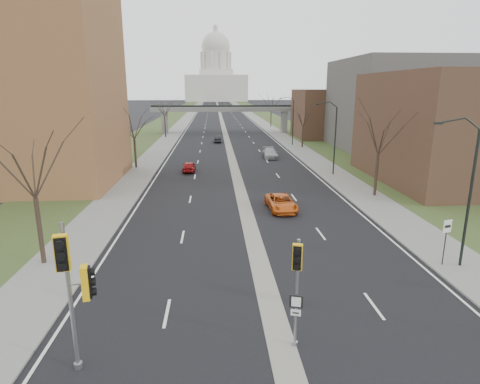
{
  "coord_description": "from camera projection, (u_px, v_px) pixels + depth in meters",
  "views": [
    {
      "loc": [
        -2.65,
        -15.02,
        10.31
      ],
      "look_at": [
        -1.03,
        9.78,
        3.84
      ],
      "focal_mm": 30.0,
      "sensor_mm": 36.0,
      "label": 1
    }
  ],
  "objects": [
    {
      "name": "signal_pole_median",
      "position": [
        297.0,
        276.0,
        15.5
      ],
      "size": [
        0.62,
        0.78,
        4.67
      ],
      "rotation": [
        0.0,
        0.0,
        -0.28
      ],
      "color": "gray",
      "rests_on": "ground"
    },
    {
      "name": "ground",
      "position": [
        279.0,
        335.0,
        17.27
      ],
      "size": [
        700.0,
        700.0,
        0.0
      ],
      "primitive_type": "plane",
      "color": "black",
      "rests_on": "ground"
    },
    {
      "name": "commercial_block_mid",
      "position": [
        396.0,
        105.0,
        67.36
      ],
      "size": [
        18.0,
        22.0,
        15.0
      ],
      "primitive_type": "cube",
      "color": "#4F4C48",
      "rests_on": "ground"
    },
    {
      "name": "tree_left_a",
      "position": [
        30.0,
        155.0,
        22.51
      ],
      "size": [
        7.2,
        7.2,
        9.4
      ],
      "color": "#382B21",
      "rests_on": "sidewalk_left"
    },
    {
      "name": "tree_left_c",
      "position": [
        164.0,
        104.0,
        84.21
      ],
      "size": [
        7.65,
        7.65,
        9.99
      ],
      "color": "#382B21",
      "rests_on": "sidewalk_left"
    },
    {
      "name": "streetlight_far",
      "position": [
        289.0,
        107.0,
        72.22
      ],
      "size": [
        2.61,
        0.2,
        8.7
      ],
      "color": "black",
      "rests_on": "sidewalk_right"
    },
    {
      "name": "tree_right_a",
      "position": [
        380.0,
        128.0,
        37.66
      ],
      "size": [
        7.2,
        7.2,
        9.4
      ],
      "color": "#382B21",
      "rests_on": "sidewalk_right"
    },
    {
      "name": "car_right_near",
      "position": [
        281.0,
        203.0,
        34.78
      ],
      "size": [
        2.47,
        4.91,
        1.33
      ],
      "primitive_type": "imported",
      "rotation": [
        0.0,
        0.0,
        0.06
      ],
      "color": "#D15A16",
      "rests_on": "ground"
    },
    {
      "name": "speed_limit_sign",
      "position": [
        446.0,
        234.0,
        23.38
      ],
      "size": [
        0.59,
        0.2,
        2.8
      ],
      "rotation": [
        0.0,
        0.0,
        0.28
      ],
      "color": "black",
      "rests_on": "sidewalk_right"
    },
    {
      "name": "signal_pole_left",
      "position": [
        73.0,
        278.0,
        14.12
      ],
      "size": [
        0.98,
        1.21,
        5.83
      ],
      "rotation": [
        0.0,
        0.0,
        0.21
      ],
      "color": "gray",
      "rests_on": "ground"
    },
    {
      "name": "sidewalk_right",
      "position": [
        250.0,
        114.0,
        162.87
      ],
      "size": [
        4.0,
        600.0,
        0.12
      ],
      "primitive_type": "cube",
      "color": "gray",
      "rests_on": "ground"
    },
    {
      "name": "capitol",
      "position": [
        216.0,
        77.0,
        321.63
      ],
      "size": [
        48.0,
        42.0,
        55.75
      ],
      "color": "beige",
      "rests_on": "ground"
    },
    {
      "name": "car_left_near",
      "position": [
        189.0,
        166.0,
        50.8
      ],
      "size": [
        1.6,
        3.88,
        1.31
      ],
      "primitive_type": "imported",
      "rotation": [
        0.0,
        0.0,
        3.13
      ],
      "color": "maroon",
      "rests_on": "ground"
    },
    {
      "name": "commercial_block_near",
      "position": [
        455.0,
        128.0,
        44.31
      ],
      "size": [
        16.0,
        20.0,
        12.0
      ],
      "primitive_type": "cube",
      "color": "#533526",
      "rests_on": "ground"
    },
    {
      "name": "car_left_far",
      "position": [
        217.0,
        139.0,
        78.19
      ],
      "size": [
        1.52,
        3.88,
        1.26
      ],
      "primitive_type": "imported",
      "rotation": [
        0.0,
        0.0,
        3.19
      ],
      "color": "black",
      "rests_on": "ground"
    },
    {
      "name": "grass_verge_right",
      "position": [
        264.0,
        114.0,
        163.25
      ],
      "size": [
        8.0,
        600.0,
        0.1
      ],
      "primitive_type": "cube",
      "color": "#2D421E",
      "rests_on": "ground"
    },
    {
      "name": "tree_right_b",
      "position": [
        303.0,
        115.0,
        69.74
      ],
      "size": [
        6.3,
        6.3,
        8.22
      ],
      "color": "#382B21",
      "rests_on": "sidewalk_right"
    },
    {
      "name": "commercial_block_far",
      "position": [
        330.0,
        114.0,
        85.0
      ],
      "size": [
        14.0,
        14.0,
        10.0
      ],
      "primitive_type": "cube",
      "color": "#533526",
      "rests_on": "ground"
    },
    {
      "name": "streetlight_mid",
      "position": [
        330.0,
        117.0,
        47.11
      ],
      "size": [
        2.61,
        0.2,
        8.7
      ],
      "color": "black",
      "rests_on": "sidewalk_right"
    },
    {
      "name": "pedestrian_bridge",
      "position": [
        225.0,
        112.0,
        93.31
      ],
      "size": [
        34.0,
        3.0,
        6.45
      ],
      "color": "slate",
      "rests_on": "ground"
    },
    {
      "name": "car_right_mid",
      "position": [
        270.0,
        153.0,
        60.84
      ],
      "size": [
        2.11,
        4.99,
        1.44
      ],
      "primitive_type": "imported",
      "rotation": [
        0.0,
        0.0,
        -0.02
      ],
      "color": "#9F9FA6",
      "rests_on": "ground"
    },
    {
      "name": "tree_right_c",
      "position": [
        271.0,
        100.0,
        108.06
      ],
      "size": [
        7.65,
        7.65,
        9.99
      ],
      "color": "#382B21",
      "rests_on": "sidewalk_right"
    },
    {
      "name": "grass_verge_left",
      "position": [
        175.0,
        114.0,
        160.99
      ],
      "size": [
        8.0,
        600.0,
        0.1
      ],
      "primitive_type": "cube",
      "color": "#2D421E",
      "rests_on": "ground"
    },
    {
      "name": "sidewalk_left",
      "position": [
        190.0,
        114.0,
        161.36
      ],
      "size": [
        4.0,
        600.0,
        0.12
      ],
      "primitive_type": "cube",
      "color": "gray",
      "rests_on": "ground"
    },
    {
      "name": "road_surface",
      "position": [
        220.0,
        114.0,
        162.13
      ],
      "size": [
        20.0,
        600.0,
        0.01
      ],
      "primitive_type": "cube",
      "color": "black",
      "rests_on": "ground"
    },
    {
      "name": "median_strip",
      "position": [
        220.0,
        114.0,
        162.13
      ],
      "size": [
        1.2,
        600.0,
        0.02
      ],
      "primitive_type": "cube",
      "color": "gray",
      "rests_on": "ground"
    },
    {
      "name": "streetlight_near",
      "position": [
        463.0,
        151.0,
        22.0
      ],
      "size": [
        2.61,
        0.2,
        8.7
      ],
      "color": "black",
      "rests_on": "sidewalk_right"
    },
    {
      "name": "tree_left_b",
      "position": [
        133.0,
        121.0,
        51.58
      ],
      "size": [
        6.75,
        6.75,
        8.81
      ],
      "color": "#382B21",
      "rests_on": "sidewalk_left"
    }
  ]
}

